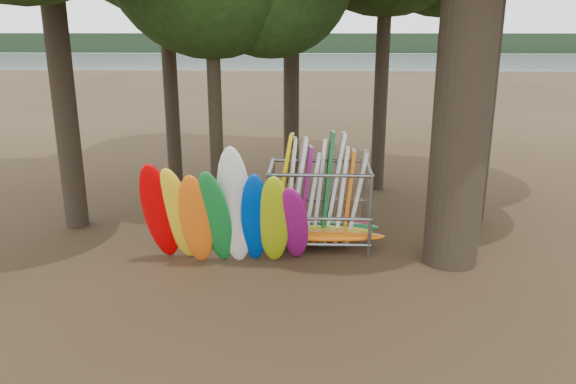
{
  "coord_description": "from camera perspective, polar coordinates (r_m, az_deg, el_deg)",
  "views": [
    {
      "loc": [
        0.87,
        -11.68,
        5.29
      ],
      "look_at": [
        0.31,
        1.5,
        1.4
      ],
      "focal_mm": 35.0,
      "sensor_mm": 36.0,
      "label": 1
    }
  ],
  "objects": [
    {
      "name": "lake",
      "position": [
        71.88,
        1.77,
        12.21
      ],
      "size": [
        160.0,
        160.0,
        0.0
      ],
      "primitive_type": "plane",
      "color": "gray",
      "rests_on": "ground"
    },
    {
      "name": "storage_rack",
      "position": [
        13.96,
        3.17,
        -1.57
      ],
      "size": [
        3.22,
        1.5,
        2.89
      ],
      "color": "slate",
      "rests_on": "ground"
    },
    {
      "name": "far_shore",
      "position": [
        121.73,
        2.09,
        14.88
      ],
      "size": [
        160.0,
        4.0,
        4.0
      ],
      "primitive_type": "cube",
      "color": "black",
      "rests_on": "ground"
    },
    {
      "name": "ground",
      "position": [
        12.85,
        -1.69,
        -7.89
      ],
      "size": [
        120.0,
        120.0,
        0.0
      ],
      "primitive_type": "plane",
      "color": "#47331E",
      "rests_on": "ground"
    },
    {
      "name": "kayak_row",
      "position": [
        12.48,
        -6.34,
        -2.54
      ],
      "size": [
        3.77,
        1.83,
        3.12
      ],
      "color": "#E10003",
      "rests_on": "ground"
    }
  ]
}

